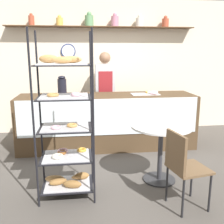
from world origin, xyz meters
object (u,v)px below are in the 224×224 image
object	(u,v)px
pastry_rack	(65,130)
cafe_table	(161,139)
person_worker	(105,91)
donut_tray_counter	(149,93)
cafe_chair	(182,163)
coffee_carafe	(62,86)

from	to	relation	value
pastry_rack	cafe_table	world-z (taller)	pastry_rack
person_worker	donut_tray_counter	bearing A→B (deg)	-42.25
pastry_rack	cafe_chair	bearing A→B (deg)	-19.66
pastry_rack	cafe_chair	distance (m)	1.33
coffee_carafe	cafe_table	bearing A→B (deg)	-46.39
person_worker	cafe_table	bearing A→B (deg)	-75.40
pastry_rack	cafe_table	distance (m)	1.22
pastry_rack	donut_tray_counter	xyz separation A→B (m)	(1.38, 1.55, 0.16)
person_worker	cafe_table	world-z (taller)	person_worker
pastry_rack	coffee_carafe	size ratio (longest dim) A/B	5.58
cafe_table	donut_tray_counter	xyz separation A→B (m)	(0.20, 1.35, 0.38)
cafe_chair	cafe_table	bearing A→B (deg)	-7.61
person_worker	donut_tray_counter	size ratio (longest dim) A/B	3.42
person_worker	cafe_table	distance (m)	2.10
person_worker	coffee_carafe	size ratio (longest dim) A/B	4.90
cafe_chair	donut_tray_counter	bearing A→B (deg)	-15.63
donut_tray_counter	coffee_carafe	bearing A→B (deg)	179.13
person_worker	cafe_chair	world-z (taller)	person_worker
coffee_carafe	person_worker	bearing A→B (deg)	38.68
person_worker	donut_tray_counter	distance (m)	0.97
cafe_table	coffee_carafe	xyz separation A→B (m)	(-1.31, 1.38, 0.53)
coffee_carafe	donut_tray_counter	xyz separation A→B (m)	(1.51, -0.02, -0.14)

